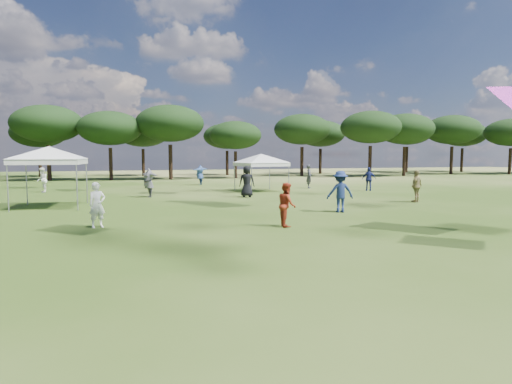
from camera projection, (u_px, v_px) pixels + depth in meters
tree_line at (159, 128)px, 46.29m from camera, size 108.78×17.63×7.77m
tent_left at (49, 149)px, 20.48m from camera, size 6.17×6.17×3.25m
tent_right at (261, 156)px, 29.58m from camera, size 5.96×5.96×2.90m
festival_crowd at (172, 185)px, 24.17m from camera, size 27.74×22.90×1.91m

